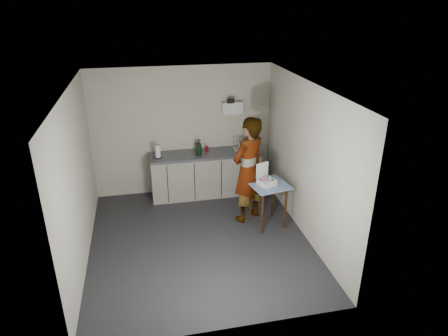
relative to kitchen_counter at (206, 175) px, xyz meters
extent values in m
plane|color=#28282D|center=(-0.40, -1.70, -0.43)|extent=(4.00, 4.00, 0.00)
cube|color=beige|center=(-0.40, 0.29, 0.87)|extent=(3.60, 0.02, 2.60)
cube|color=beige|center=(1.39, -1.70, 0.87)|extent=(0.02, 4.00, 2.60)
cube|color=beige|center=(-2.19, -1.70, 0.87)|extent=(0.02, 4.00, 2.60)
cube|color=white|center=(-0.40, -1.70, 2.17)|extent=(3.60, 4.00, 0.01)
cube|color=black|center=(0.00, 0.00, -0.39)|extent=(2.20, 0.52, 0.08)
cube|color=#AEAA9B|center=(0.00, 0.00, 0.00)|extent=(2.20, 0.58, 0.86)
cube|color=#484A52|center=(0.00, 0.00, 0.46)|extent=(2.24, 0.62, 0.05)
cube|color=black|center=(-0.80, -0.29, 0.00)|extent=(0.02, 0.01, 0.80)
cube|color=black|center=(-0.27, -0.29, 0.00)|extent=(0.02, 0.01, 0.80)
cube|color=black|center=(0.27, -0.29, 0.00)|extent=(0.01, 0.01, 0.80)
cube|color=black|center=(0.80, -0.29, 0.00)|extent=(0.02, 0.01, 0.80)
cube|color=white|center=(0.60, 0.22, 1.32)|extent=(0.42, 0.16, 0.24)
cube|color=white|center=(0.60, 0.27, 1.18)|extent=(0.30, 0.06, 0.04)
cube|color=black|center=(0.55, 0.13, 1.48)|extent=(0.14, 0.02, 0.10)
cylinder|color=#3E1D0E|center=(0.69, -1.70, -0.05)|extent=(0.04, 0.04, 0.74)
cylinder|color=#3E1D0E|center=(1.14, -1.61, -0.05)|extent=(0.04, 0.04, 0.74)
cylinder|color=#3E1D0E|center=(0.61, -1.25, -0.05)|extent=(0.04, 0.04, 0.74)
cylinder|color=#3E1D0E|center=(1.06, -1.16, -0.05)|extent=(0.04, 0.04, 0.74)
cube|color=#3E1D0E|center=(0.88, -1.43, 0.34)|extent=(0.64, 0.64, 0.04)
cube|color=#1B50A5|center=(0.88, -1.43, 0.37)|extent=(0.73, 0.73, 0.03)
imported|color=#B2A593|center=(0.58, -1.15, 0.55)|extent=(0.85, 0.78, 1.95)
imported|color=black|center=(-0.14, -0.11, 0.65)|extent=(0.18, 0.18, 0.33)
cylinder|color=red|center=(0.04, 0.06, 0.54)|extent=(0.06, 0.06, 0.12)
cylinder|color=black|center=(-0.16, 0.03, 0.59)|extent=(0.06, 0.06, 0.22)
cylinder|color=black|center=(-0.94, -0.06, 0.49)|extent=(0.15, 0.15, 0.01)
cylinder|color=white|center=(-0.94, -0.06, 0.62)|extent=(0.10, 0.10, 0.25)
cube|color=silver|center=(0.79, 0.02, 0.49)|extent=(0.38, 0.29, 0.02)
cylinder|color=silver|center=(0.62, -0.10, 0.63)|extent=(0.01, 0.01, 0.25)
cylinder|color=silver|center=(0.96, -0.10, 0.63)|extent=(0.01, 0.01, 0.25)
cylinder|color=silver|center=(0.62, 0.15, 0.63)|extent=(0.01, 0.01, 0.25)
cylinder|color=silver|center=(0.96, 0.15, 0.63)|extent=(0.01, 0.01, 0.25)
cylinder|color=white|center=(0.70, 0.02, 0.61)|extent=(0.05, 0.21, 0.21)
cylinder|color=white|center=(0.77, 0.02, 0.61)|extent=(0.05, 0.21, 0.21)
cylinder|color=white|center=(0.85, 0.02, 0.61)|extent=(0.05, 0.21, 0.21)
cube|color=white|center=(0.83, -1.45, 0.39)|extent=(0.34, 0.34, 0.01)
cube|color=white|center=(0.88, -1.57, 0.44)|extent=(0.25, 0.11, 0.10)
cube|color=white|center=(0.78, -1.33, 0.44)|extent=(0.25, 0.11, 0.10)
cube|color=white|center=(0.71, -1.50, 0.44)|extent=(0.11, 0.25, 0.10)
cube|color=white|center=(0.95, -1.40, 0.44)|extent=(0.11, 0.25, 0.10)
cube|color=white|center=(0.78, -1.33, 0.62)|extent=(0.25, 0.11, 0.26)
cylinder|color=silver|center=(0.83, -1.45, 0.44)|extent=(0.17, 0.17, 0.10)
sphere|color=#D95076|center=(0.80, -1.49, 0.50)|extent=(0.06, 0.06, 0.06)
sphere|color=#5DC3FF|center=(0.88, -1.47, 0.50)|extent=(0.06, 0.06, 0.06)
sphere|color=#5DE489|center=(0.81, -1.41, 0.50)|extent=(0.06, 0.06, 0.06)
sphere|color=#D95076|center=(0.78, -1.43, 0.50)|extent=(0.06, 0.06, 0.06)
camera|label=1|loc=(-1.18, -7.37, 3.39)|focal=32.00mm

